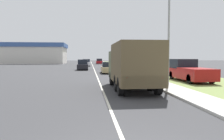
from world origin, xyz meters
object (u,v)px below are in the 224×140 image
(military_truck, at_px, (132,64))
(car_fourth_ahead, at_px, (99,62))
(pickup_truck, at_px, (188,71))
(lamp_post, at_px, (166,25))
(car_third_ahead, at_px, (86,63))
(car_second_ahead, at_px, (83,65))
(car_nearest_ahead, at_px, (108,68))

(military_truck, height_order, car_fourth_ahead, military_truck)
(pickup_truck, height_order, lamp_post, lamp_post)
(car_fourth_ahead, bearing_deg, military_truck, -90.32)
(car_fourth_ahead, xyz_separation_m, lamp_post, (2.35, -51.16, 3.64))
(car_third_ahead, distance_m, car_fourth_ahead, 15.72)
(military_truck, xyz_separation_m, car_third_ahead, (-3.38, 37.12, -0.90))
(military_truck, xyz_separation_m, car_fourth_ahead, (0.29, 52.40, -0.90))
(military_truck, height_order, pickup_truck, military_truck)
(car_third_ahead, xyz_separation_m, pickup_truck, (9.32, -32.52, 0.16))
(military_truck, relative_size, pickup_truck, 1.21)
(car_second_ahead, distance_m, lamp_post, 22.15)
(car_third_ahead, distance_m, pickup_truck, 33.83)
(pickup_truck, bearing_deg, car_nearest_ahead, 122.19)
(car_nearest_ahead, bearing_deg, pickup_truck, -57.81)
(car_nearest_ahead, relative_size, car_third_ahead, 0.95)
(car_third_ahead, xyz_separation_m, lamp_post, (6.03, -35.87, 3.63))
(car_second_ahead, bearing_deg, pickup_truck, -61.03)
(car_third_ahead, bearing_deg, lamp_post, -80.46)
(military_truck, distance_m, car_nearest_ahead, 14.51)
(car_nearest_ahead, height_order, car_fourth_ahead, car_fourth_ahead)
(car_fourth_ahead, height_order, lamp_post, lamp_post)
(car_second_ahead, distance_m, car_fourth_ahead, 30.54)
(car_second_ahead, relative_size, car_third_ahead, 0.92)
(military_truck, bearing_deg, car_nearest_ahead, 91.12)
(military_truck, xyz_separation_m, lamp_post, (2.64, 1.24, 2.73))
(car_nearest_ahead, bearing_deg, car_fourth_ahead, 89.13)
(car_second_ahead, height_order, car_fourth_ahead, car_second_ahead)
(pickup_truck, distance_m, lamp_post, 5.84)
(military_truck, bearing_deg, car_third_ahead, 95.21)
(car_second_ahead, distance_m, pickup_truck, 20.04)
(car_fourth_ahead, relative_size, lamp_post, 0.65)
(lamp_post, bearing_deg, pickup_truck, 45.58)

